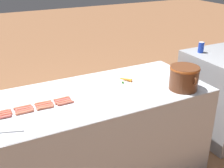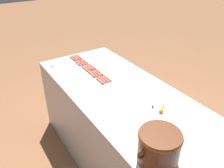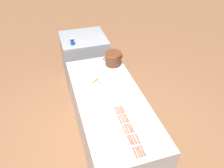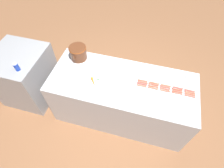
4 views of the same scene
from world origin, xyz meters
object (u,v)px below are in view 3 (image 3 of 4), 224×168
hot_dog_1 (129,140)px  hot_dog_16 (138,139)px  hot_dog_10 (140,151)px  carrot (94,81)px  hot_dog_0 (135,153)px  hot_dog_14 (121,110)px  bean_pot (113,58)px  hot_dog_18 (127,118)px  hot_dog_3 (120,119)px  hot_dog_8 (122,119)px  hot_dog_2 (124,129)px  soda_can (72,42)px  hot_dog_4 (116,111)px  back_cabinet (85,60)px  serving_spoon (160,139)px  hot_dog_5 (138,152)px  hot_dog_11 (135,139)px  hot_dog_13 (125,118)px  hot_dog_15 (143,150)px  hot_dog_7 (127,128)px  hot_dog_12 (130,128)px  hot_dog_19 (123,109)px  hot_dog_9 (118,110)px  hot_dog_17 (132,128)px  hot_dog_6 (132,140)px

hot_dog_1 → hot_dog_16: 0.09m
hot_dog_10 → carrot: 1.33m
hot_dog_0 → hot_dog_14: bearing=84.4°
hot_dog_1 → bean_pot: (0.29, 1.54, 0.11)m
hot_dog_18 → carrot: (-0.21, 0.83, 0.00)m
hot_dog_3 → hot_dog_18: size_ratio=1.00×
hot_dog_8 → bean_pot: bearing=77.9°
hot_dog_2 → soda_can: (-0.25, 2.09, 0.14)m
hot_dog_2 → hot_dog_4: bearing=90.0°
back_cabinet → hot_dog_0: (0.01, -2.67, 0.42)m
serving_spoon → soda_can: bearing=104.2°
hot_dog_4 → hot_dog_10: size_ratio=1.00×
hot_dog_5 → hot_dog_11: (0.03, 0.17, 0.00)m
hot_dog_13 → hot_dog_11: bearing=-90.4°
hot_dog_15 → hot_dog_7: bearing=100.4°
hot_dog_1 → hot_dog_3: (-0.00, 0.32, 0.00)m
hot_dog_12 → hot_dog_14: 0.32m
hot_dog_16 → carrot: carrot is taller
hot_dog_0 → hot_dog_19: same height
hot_dog_9 → soda_can: (-0.29, 1.77, 0.14)m
hot_dog_11 → hot_dog_4: bearing=97.5°
hot_dog_1 → hot_dog_10: (0.06, -0.17, 0.00)m
hot_dog_17 → back_cabinet: bearing=92.6°
hot_dog_19 → bean_pot: size_ratio=0.43×
hot_dog_14 → hot_dog_17: bearing=-84.7°
hot_dog_8 → back_cabinet: bearing=91.2°
hot_dog_6 → hot_dog_18: same height
hot_dog_14 → carrot: (-0.18, 0.68, 0.00)m
hot_dog_7 → bean_pot: (0.26, 1.38, 0.11)m
hot_dog_13 → hot_dog_4: bearing=112.3°
hot_dog_13 → hot_dog_9: bearing=101.6°
hot_dog_15 → hot_dog_4: bearing=98.1°
hot_dog_16 → carrot: bearing=100.5°
back_cabinet → hot_dog_3: 2.22m
hot_dog_0 → hot_dog_5: bearing=2.9°
hot_dog_8 → soda_can: 1.95m
hot_dog_7 → hot_dog_17: (0.06, -0.01, 0.00)m
hot_dog_12 → hot_dog_14: bearing=90.2°
hot_dog_5 → hot_dog_13: 0.50m
hot_dog_16 → bean_pot: bearing=82.8°
hot_dog_7 → hot_dog_15: same height
hot_dog_1 → hot_dog_13: size_ratio=1.00×
hot_dog_7 → hot_dog_11: same height
hot_dog_12 → soda_can: size_ratio=1.15×
hot_dog_13 → bean_pot: bean_pot is taller
soda_can → carrot: bearing=-83.0°
hot_dog_9 → hot_dog_18: bearing=-69.5°
hot_dog_4 → hot_dog_9: bearing=-3.8°
hot_dog_9 → carrot: size_ratio=0.91×
hot_dog_15 → hot_dog_3: bearing=100.7°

